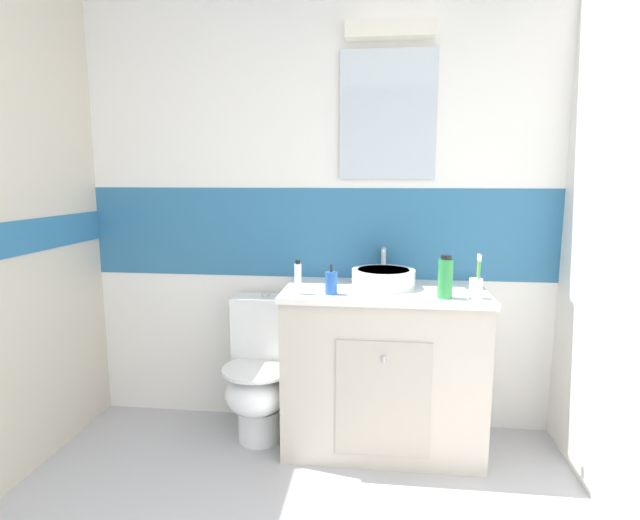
# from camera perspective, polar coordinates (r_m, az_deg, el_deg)

# --- Properties ---
(wall_back_tiled) EXTENTS (3.20, 0.20, 2.50)m
(wall_back_tiled) POSITION_cam_1_polar(r_m,az_deg,el_deg) (2.87, -0.05, 6.28)
(wall_back_tiled) COLOR white
(wall_back_tiled) RESTS_ON ground_plane
(vanity_cabinet) EXTENTS (1.02, 0.54, 0.85)m
(vanity_cabinet) POSITION_cam_1_polar(r_m,az_deg,el_deg) (2.73, 7.08, -11.94)
(vanity_cabinet) COLOR beige
(vanity_cabinet) RESTS_ON ground_plane
(sink_basin) EXTENTS (0.33, 0.37, 0.19)m
(sink_basin) POSITION_cam_1_polar(r_m,az_deg,el_deg) (2.63, 7.11, -1.93)
(sink_basin) COLOR white
(sink_basin) RESTS_ON vanity_cabinet
(toilet) EXTENTS (0.37, 0.50, 0.77)m
(toilet) POSITION_cam_1_polar(r_m,az_deg,el_deg) (2.84, -6.65, -12.55)
(toilet) COLOR white
(toilet) RESTS_ON ground_plane
(toothbrush_cup) EXTENTS (0.06, 0.06, 0.21)m
(toothbrush_cup) POSITION_cam_1_polar(r_m,az_deg,el_deg) (2.48, 17.10, -2.83)
(toothbrush_cup) COLOR white
(toothbrush_cup) RESTS_ON vanity_cabinet
(soap_dispenser) EXTENTS (0.06, 0.06, 0.15)m
(soap_dispenser) POSITION_cam_1_polar(r_m,az_deg,el_deg) (2.45, 1.26, -2.57)
(soap_dispenser) COLOR #2659B2
(soap_dispenser) RESTS_ON vanity_cabinet
(mouthwash_bottle) EXTENTS (0.07, 0.07, 0.20)m
(mouthwash_bottle) POSITION_cam_1_polar(r_m,az_deg,el_deg) (2.44, 13.87, -1.94)
(mouthwash_bottle) COLOR green
(mouthwash_bottle) RESTS_ON vanity_cabinet
(toothpaste_tube_upright) EXTENTS (0.03, 0.03, 0.17)m
(toothpaste_tube_upright) POSITION_cam_1_polar(r_m,az_deg,el_deg) (2.46, -2.49, -2.01)
(toothpaste_tube_upright) COLOR white
(toothpaste_tube_upright) RESTS_ON vanity_cabinet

